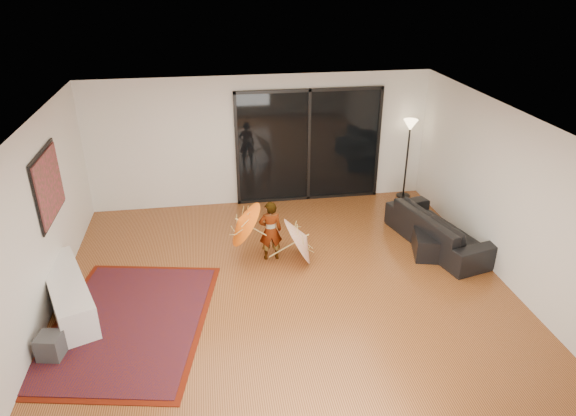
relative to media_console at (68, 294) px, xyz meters
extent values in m
plane|color=#9E572B|center=(3.25, -0.14, -0.27)|extent=(7.00, 7.00, 0.00)
plane|color=white|center=(3.25, -0.14, 2.43)|extent=(7.00, 7.00, 0.00)
plane|color=silver|center=(3.25, 3.36, 1.08)|extent=(7.00, 0.00, 7.00)
plane|color=silver|center=(3.25, -3.64, 1.08)|extent=(7.00, 0.00, 7.00)
plane|color=silver|center=(-0.25, -0.14, 1.08)|extent=(0.00, 7.00, 7.00)
plane|color=silver|center=(6.75, -0.14, 1.08)|extent=(0.00, 7.00, 7.00)
cube|color=black|center=(4.25, 3.33, 0.93)|extent=(3.00, 0.04, 2.40)
cube|color=black|center=(4.25, 3.31, 2.10)|extent=(3.06, 0.06, 0.06)
cube|color=black|center=(4.25, 3.31, -0.24)|extent=(3.06, 0.06, 0.06)
cube|color=black|center=(4.25, 3.31, 0.93)|extent=(0.06, 0.06, 2.40)
cube|color=black|center=(-0.23, 0.86, 1.38)|extent=(0.02, 1.28, 1.08)
cube|color=#1F471C|center=(-0.21, 0.86, 1.38)|extent=(0.03, 1.18, 0.98)
cube|color=white|center=(0.00, 0.00, 0.00)|extent=(1.16, 1.97, 0.54)
cube|color=#424244|center=(0.00, -1.05, -0.09)|extent=(0.36, 0.36, 0.35)
cube|color=#591507|center=(0.90, -0.50, -0.26)|extent=(2.68, 3.35, 0.01)
cube|color=maroon|center=(0.90, -0.50, -0.26)|extent=(2.49, 3.16, 0.02)
imported|color=black|center=(6.20, 0.96, 0.06)|extent=(1.38, 2.37, 0.65)
cube|color=black|center=(5.99, 0.63, -0.07)|extent=(0.87, 0.87, 0.40)
cylinder|color=black|center=(6.35, 3.11, -0.25)|extent=(0.30, 0.30, 0.03)
cylinder|color=black|center=(6.35, 3.11, 0.53)|extent=(0.04, 0.04, 1.60)
cone|color=#FFD899|center=(6.35, 3.11, 1.35)|extent=(0.30, 0.30, 0.23)
imported|color=#999999|center=(3.13, 0.97, 0.27)|extent=(0.40, 0.27, 1.08)
cone|color=#FF630D|center=(2.58, 0.92, 0.47)|extent=(0.62, 0.82, 0.77)
cylinder|color=tan|center=(2.58, 0.92, 0.13)|extent=(0.42, 0.02, 0.31)
cylinder|color=tan|center=(2.58, 0.92, 0.57)|extent=(0.05, 0.02, 0.05)
cone|color=silver|center=(3.73, 0.82, 0.24)|extent=(0.59, 0.87, 0.86)
cylinder|color=tan|center=(3.73, 0.82, -0.13)|extent=(0.49, 0.02, 0.29)
cylinder|color=tan|center=(3.73, 0.82, 0.35)|extent=(0.06, 0.02, 0.05)
camera|label=1|loc=(2.21, -6.68, 4.39)|focal=32.00mm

